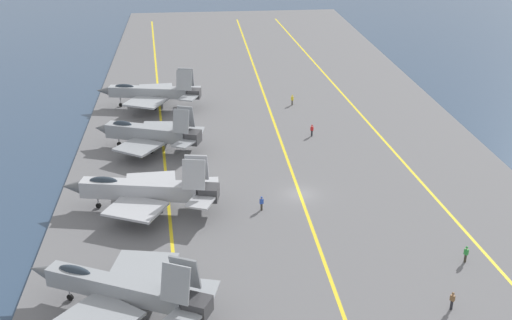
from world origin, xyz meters
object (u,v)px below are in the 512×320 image
crew_brown_vest (452,300)px  crew_red_vest (312,130)px  parked_jet_fourth (151,92)px  parked_jet_second (143,190)px  parked_jet_third (148,133)px  crew_green_vest (466,253)px  parked_jet_nearest (120,289)px  crew_yellow_vest (292,99)px  crew_blue_vest (262,203)px

crew_brown_vest → crew_red_vest: size_ratio=1.01×
parked_jet_fourth → parked_jet_second: bearing=-178.7°
parked_jet_third → parked_jet_second: bearing=-179.0°
crew_green_vest → crew_red_vest: bearing=14.7°
parked_jet_nearest → crew_yellow_vest: bearing=-23.5°
parked_jet_second → crew_red_vest: parked_jet_second is taller
parked_jet_second → crew_green_vest: parked_jet_second is taller
parked_jet_nearest → parked_jet_fourth: size_ratio=1.01×
parked_jet_third → crew_red_vest: 22.93m
parked_jet_second → crew_brown_vest: size_ratio=10.05×
crew_blue_vest → parked_jet_nearest: bearing=140.9°
crew_brown_vest → crew_blue_vest: crew_brown_vest is taller
parked_jet_third → crew_brown_vest: size_ratio=8.76×
parked_jet_fourth → crew_yellow_vest: (-1.07, -22.50, -1.63)m
parked_jet_nearest → parked_jet_fourth: parked_jet_fourth is taller
parked_jet_second → crew_blue_vest: size_ratio=10.41×
parked_jet_nearest → crew_yellow_vest: size_ratio=9.87×
crew_brown_vest → crew_blue_vest: size_ratio=1.04×
crew_green_vest → parked_jet_nearest: bearing=98.1°
parked_jet_second → crew_green_vest: bearing=-113.6°
parked_jet_fourth → crew_red_vest: (-14.70, -23.22, -1.62)m
parked_jet_third → crew_yellow_vest: 27.33m
parked_jet_second → crew_yellow_vest: size_ratio=10.24×
parked_jet_fourth → crew_green_vest: 57.90m
parked_jet_nearest → crew_yellow_vest: parked_jet_nearest is taller
parked_jet_second → crew_green_vest: 34.13m
crew_green_vest → parked_jet_fourth: bearing=33.6°
parked_jet_second → crew_yellow_vest: bearing=-33.0°
parked_jet_fourth → crew_green_vest: (-48.23, -32.00, -1.61)m
parked_jet_fourth → crew_blue_vest: (-35.88, -13.71, -1.64)m
parked_jet_nearest → crew_green_vest: 32.40m
crew_red_vest → parked_jet_second: bearing=131.5°
parked_jet_third → crew_green_vest: 44.28m
parked_jet_nearest → parked_jet_third: parked_jet_nearest is taller
crew_green_vest → crew_blue_vest: (12.35, 18.29, -0.04)m
parked_jet_second → parked_jet_fourth: parked_jet_second is taller
crew_red_vest → parked_jet_nearest: bearing=148.6°
crew_green_vest → crew_yellow_vest: crew_green_vest is taller
parked_jet_nearest → crew_red_vest: bearing=-31.4°
crew_yellow_vest → crew_green_vest: bearing=-168.6°
parked_jet_third → crew_yellow_vest: (16.11, -22.03, -1.42)m
parked_jet_nearest → crew_yellow_vest: 56.47m
parked_jet_second → crew_green_vest: size_ratio=10.02×
crew_green_vest → crew_yellow_vest: (47.17, 9.50, -0.02)m
parked_jet_second → parked_jet_third: bearing=1.0°
parked_jet_nearest → parked_jet_second: parked_jet_second is taller
parked_jet_nearest → crew_red_vest: size_ratio=9.80×
parked_jet_nearest → parked_jet_fourth: (52.82, -0.04, 0.13)m
parked_jet_fourth → crew_blue_vest: bearing=-159.1°
crew_yellow_vest → parked_jet_nearest: bearing=156.5°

